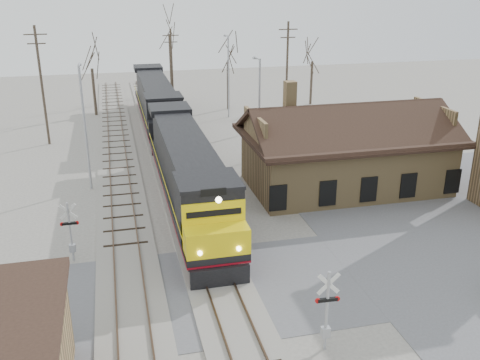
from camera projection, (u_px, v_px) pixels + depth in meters
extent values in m
plane|color=#A8A298|center=(221.00, 290.00, 27.10)|extent=(140.00, 140.00, 0.00)
cube|color=#5B5B60|center=(221.00, 290.00, 27.09)|extent=(60.00, 9.00, 0.03)
cube|color=#5B5B60|center=(479.00, 221.00, 34.71)|extent=(22.00, 26.00, 0.03)
cube|color=#A8A298|center=(181.00, 185.00, 40.71)|extent=(3.40, 90.00, 0.12)
cube|color=#473323|center=(172.00, 185.00, 40.51)|extent=(0.08, 90.00, 0.14)
cube|color=#473323|center=(190.00, 183.00, 40.83)|extent=(0.08, 90.00, 0.14)
cube|color=#A8A298|center=(121.00, 190.00, 39.72)|extent=(3.40, 90.00, 0.12)
cube|color=#473323|center=(111.00, 190.00, 39.52)|extent=(0.08, 90.00, 0.14)
cube|color=#473323|center=(130.00, 188.00, 39.84)|extent=(0.08, 90.00, 0.14)
cube|color=#9E8151|center=(345.00, 161.00, 39.96)|extent=(14.00, 8.00, 4.00)
cube|color=black|center=(347.00, 134.00, 39.22)|extent=(15.20, 9.20, 0.30)
cube|color=black|center=(362.00, 129.00, 36.77)|extent=(15.00, 4.71, 2.66)
cube|color=black|center=(335.00, 114.00, 40.96)|extent=(15.00, 4.71, 2.66)
cube|color=#9E8151|center=(290.00, 96.00, 38.74)|extent=(0.80, 0.80, 2.20)
cube|color=black|center=(206.00, 242.00, 30.68)|extent=(2.75, 4.40, 1.10)
cube|color=black|center=(175.00, 164.00, 43.67)|extent=(2.75, 4.40, 1.10)
cube|color=black|center=(187.00, 185.00, 36.86)|extent=(3.30, 21.99, 0.38)
cube|color=maroon|center=(188.00, 188.00, 36.95)|extent=(3.32, 21.99, 0.13)
cube|color=black|center=(184.00, 155.00, 37.51)|extent=(2.86, 15.94, 3.08)
cube|color=black|center=(208.00, 208.00, 28.86)|extent=(3.30, 3.08, 3.08)
cube|color=yellow|center=(215.00, 239.00, 27.49)|extent=(3.30, 1.98, 1.54)
cube|color=black|center=(220.00, 277.00, 27.09)|extent=(3.08, 0.25, 1.10)
cylinder|color=#FFF2CC|center=(219.00, 200.00, 25.67)|extent=(0.31, 0.10, 0.31)
cube|color=black|center=(164.00, 137.00, 51.12)|extent=(2.75, 4.40, 1.10)
cube|color=black|center=(151.00, 105.00, 64.12)|extent=(2.75, 4.40, 1.10)
cube|color=black|center=(157.00, 111.00, 57.31)|extent=(3.30, 21.99, 0.38)
cube|color=maroon|center=(157.00, 113.00, 57.39)|extent=(3.32, 21.99, 0.13)
cube|color=black|center=(155.00, 93.00, 57.96)|extent=(2.86, 15.94, 3.08)
cube|color=black|center=(164.00, 113.00, 49.31)|extent=(3.30, 3.08, 3.08)
cube|color=black|center=(167.00, 128.00, 47.94)|extent=(3.30, 1.98, 1.54)
cube|color=black|center=(169.00, 149.00, 47.53)|extent=(3.08, 0.25, 1.10)
cylinder|color=#A5A8AD|center=(327.00, 311.00, 22.14)|extent=(0.13, 0.13, 3.75)
cube|color=silver|center=(329.00, 284.00, 21.68)|extent=(0.98, 0.09, 0.98)
cube|color=silver|center=(329.00, 284.00, 21.68)|extent=(0.98, 0.09, 0.98)
cube|color=black|center=(328.00, 300.00, 21.94)|extent=(0.85, 0.19, 0.14)
cylinder|color=#B20C0C|center=(318.00, 301.00, 21.87)|extent=(0.23, 0.09, 0.22)
cylinder|color=#B20C0C|center=(337.00, 299.00, 22.02)|extent=(0.23, 0.09, 0.22)
cube|color=#A5A8AD|center=(325.00, 332.00, 22.51)|extent=(0.37, 0.28, 0.47)
cylinder|color=#A5A8AD|center=(71.00, 232.00, 29.30)|extent=(0.12, 0.12, 3.54)
cube|color=silver|center=(68.00, 212.00, 28.86)|extent=(0.93, 0.05, 0.93)
cube|color=silver|center=(68.00, 212.00, 28.86)|extent=(0.93, 0.05, 0.93)
cube|color=black|center=(69.00, 223.00, 29.11)|extent=(0.80, 0.16, 0.13)
cylinder|color=#B20C0C|center=(77.00, 223.00, 29.19)|extent=(0.21, 0.08, 0.21)
cylinder|color=#B20C0C|center=(62.00, 224.00, 29.03)|extent=(0.21, 0.08, 0.21)
cube|color=#A5A8AD|center=(73.00, 248.00, 29.64)|extent=(0.35, 0.27, 0.44)
cylinder|color=#A5A8AD|center=(85.00, 130.00, 38.58)|extent=(0.18, 0.18, 9.19)
cylinder|color=#A5A8AD|center=(79.00, 65.00, 37.82)|extent=(0.12, 1.80, 0.12)
cube|color=#A5A8AD|center=(80.00, 65.00, 38.58)|extent=(0.25, 0.50, 0.12)
cylinder|color=#A5A8AD|center=(259.00, 110.00, 45.35)|extent=(0.18, 0.18, 8.67)
cylinder|color=#A5A8AD|center=(257.00, 58.00, 44.68)|extent=(0.12, 1.80, 0.12)
cube|color=#A5A8AD|center=(255.00, 58.00, 45.44)|extent=(0.25, 0.50, 0.12)
cylinder|color=#A5A8AD|center=(228.00, 77.00, 59.42)|extent=(0.18, 0.18, 9.05)
cylinder|color=#A5A8AD|center=(226.00, 36.00, 58.68)|extent=(0.12, 1.80, 0.12)
cube|color=#A5A8AD|center=(225.00, 36.00, 59.44)|extent=(0.25, 0.50, 0.12)
cylinder|color=#382D23|center=(42.00, 87.00, 49.13)|extent=(0.24, 0.24, 10.97)
cube|color=#382D23|center=(35.00, 34.00, 47.48)|extent=(2.00, 0.10, 0.10)
cube|color=#382D23|center=(36.00, 44.00, 47.76)|extent=(1.60, 0.10, 0.10)
cylinder|color=#382D23|center=(172.00, 66.00, 67.14)|extent=(0.24, 0.24, 9.07)
cube|color=#382D23|center=(171.00, 35.00, 65.82)|extent=(2.00, 0.10, 0.10)
cube|color=#382D23|center=(171.00, 42.00, 66.11)|extent=(1.60, 0.10, 0.10)
cylinder|color=#382D23|center=(287.00, 74.00, 56.14)|extent=(0.24, 0.24, 10.76)
cube|color=#382D23|center=(288.00, 29.00, 54.53)|extent=(2.00, 0.10, 0.10)
cube|color=#382D23|center=(288.00, 37.00, 54.81)|extent=(1.60, 0.10, 0.10)
cylinder|color=#382D23|center=(94.00, 92.00, 61.09)|extent=(0.32, 0.32, 5.33)
cylinder|color=#382D23|center=(171.00, 64.00, 72.50)|extent=(0.32, 0.32, 7.91)
cylinder|color=#382D23|center=(228.00, 86.00, 63.96)|extent=(0.32, 0.32, 5.65)
cylinder|color=#382D23|center=(311.00, 83.00, 66.46)|extent=(0.32, 0.32, 5.29)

